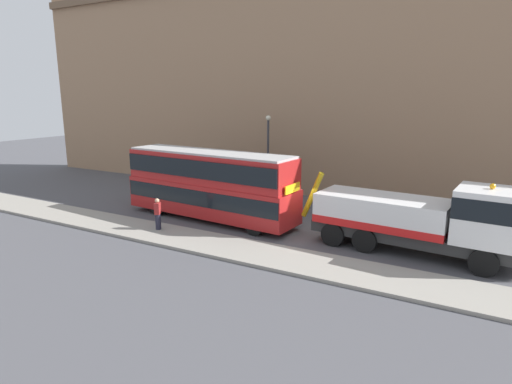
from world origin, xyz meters
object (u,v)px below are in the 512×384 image
at_px(recovery_tow_truck, 421,218).
at_px(double_decker_bus, 210,182).
at_px(street_lamp, 268,149).
at_px(pedestrian_onlooker, 158,214).

distance_m(recovery_tow_truck, double_decker_bus, 11.79).
height_order(double_decker_bus, street_lamp, street_lamp).
xyz_separation_m(double_decker_bus, street_lamp, (0.24, 6.90, 1.24)).
relative_size(double_decker_bus, street_lamp, 1.92).
distance_m(recovery_tow_truck, pedestrian_onlooker, 13.25).
distance_m(double_decker_bus, street_lamp, 7.01).
bearing_deg(pedestrian_onlooker, street_lamp, 57.66).
distance_m(double_decker_bus, pedestrian_onlooker, 3.76).
height_order(recovery_tow_truck, street_lamp, street_lamp).
height_order(double_decker_bus, pedestrian_onlooker, double_decker_bus).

